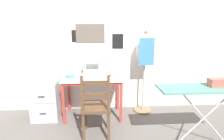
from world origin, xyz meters
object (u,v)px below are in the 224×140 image
object	(u,v)px
thread_spool_far_edge	(113,75)
thread_spool_near_machine	(107,74)
wooden_chair	(96,107)
ironing_board	(208,90)
thread_spool_mid_table	(110,75)
storage_box	(218,83)
fabric_bowl	(71,76)
filing_cabinet	(47,99)
scissors	(113,79)
sewing_machine	(95,67)
dress_form	(145,55)

from	to	relation	value
thread_spool_far_edge	thread_spool_near_machine	bearing A→B (deg)	147.13
thread_spool_near_machine	wooden_chair	bearing A→B (deg)	-104.10
thread_spool_near_machine	ironing_board	world-z (taller)	ironing_board
thread_spool_mid_table	storage_box	xyz separation A→B (m)	(1.28, -0.88, 0.12)
fabric_bowl	filing_cabinet	distance (m)	0.60
scissors	thread_spool_mid_table	world-z (taller)	thread_spool_mid_table
thread_spool_far_edge	wooden_chair	distance (m)	0.75
wooden_chair	storage_box	xyz separation A→B (m)	(1.52, -0.28, 0.42)
sewing_machine	thread_spool_mid_table	bearing A→B (deg)	-28.99
thread_spool_mid_table	scissors	bearing A→B (deg)	-71.10
wooden_chair	ironing_board	size ratio (longest dim) A/B	0.77
scissors	thread_spool_far_edge	world-z (taller)	thread_spool_far_edge
sewing_machine	scissors	distance (m)	0.43
thread_spool_near_machine	thread_spool_mid_table	world-z (taller)	same
thread_spool_far_edge	fabric_bowl	bearing A→B (deg)	-177.99
scissors	storage_box	distance (m)	1.46
thread_spool_far_edge	storage_box	world-z (taller)	storage_box
thread_spool_near_machine	wooden_chair	world-z (taller)	wooden_chair
scissors	dress_form	size ratio (longest dim) A/B	0.09
filing_cabinet	storage_box	world-z (taller)	storage_box
sewing_machine	storage_box	xyz separation A→B (m)	(1.54, -1.02, 0.00)
wooden_chair	scissors	bearing A→B (deg)	59.31
thread_spool_near_machine	ironing_board	bearing A→B (deg)	-39.19
dress_form	storage_box	world-z (taller)	dress_form
sewing_machine	fabric_bowl	xyz separation A→B (m)	(-0.41, -0.14, -0.12)
fabric_bowl	dress_form	distance (m)	1.33
fabric_bowl	thread_spool_near_machine	bearing A→B (deg)	8.82
filing_cabinet	thread_spool_near_machine	bearing A→B (deg)	2.80
thread_spool_near_machine	ironing_board	distance (m)	1.57
thread_spool_far_edge	filing_cabinet	bearing A→B (deg)	179.09
scissors	wooden_chair	world-z (taller)	wooden_chair
ironing_board	storage_box	xyz separation A→B (m)	(0.12, 0.01, 0.09)
thread_spool_mid_table	thread_spool_near_machine	bearing A→B (deg)	119.76
scissors	filing_cabinet	size ratio (longest dim) A/B	0.21
thread_spool_near_machine	thread_spool_far_edge	size ratio (longest dim) A/B	1.40
thread_spool_far_edge	ironing_board	distance (m)	1.45
thread_spool_mid_table	dress_form	size ratio (longest dim) A/B	0.03
fabric_bowl	thread_spool_far_edge	world-z (taller)	fabric_bowl
fabric_bowl	scissors	size ratio (longest dim) A/B	1.06
thread_spool_far_edge	dress_form	bearing A→B (deg)	11.14
ironing_board	filing_cabinet	bearing A→B (deg)	157.40
fabric_bowl	storage_box	distance (m)	2.15
ironing_board	fabric_bowl	bearing A→B (deg)	153.83
scissors	thread_spool_far_edge	bearing A→B (deg)	87.79
thread_spool_mid_table	filing_cabinet	bearing A→B (deg)	177.56
fabric_bowl	wooden_chair	xyz separation A→B (m)	(0.44, -0.60, -0.30)
filing_cabinet	thread_spool_mid_table	bearing A→B (deg)	-2.44
dress_form	thread_spool_mid_table	bearing A→B (deg)	-167.22
thread_spool_mid_table	dress_form	bearing A→B (deg)	12.78
thread_spool_mid_table	dress_form	xyz separation A→B (m)	(0.62, 0.14, 0.33)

